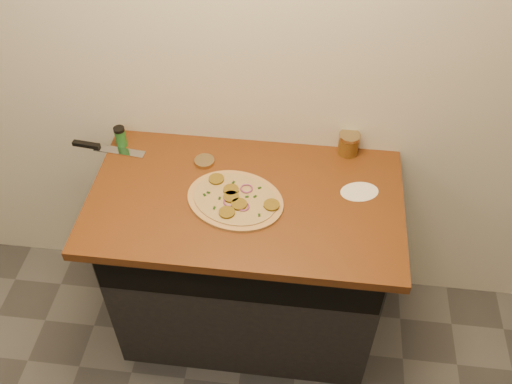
# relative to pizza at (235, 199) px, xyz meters

# --- Properties ---
(cabinet) EXTENTS (1.10, 0.60, 0.86)m
(cabinet) POSITION_rel_pizza_xyz_m (0.03, 0.06, -0.48)
(cabinet) COLOR black
(cabinet) RESTS_ON ground
(countertop) EXTENTS (1.20, 0.70, 0.04)m
(countertop) POSITION_rel_pizza_xyz_m (0.03, 0.03, -0.03)
(countertop) COLOR #612C12
(countertop) RESTS_ON cabinet
(pizza) EXTENTS (0.46, 0.46, 0.03)m
(pizza) POSITION_rel_pizza_xyz_m (0.00, 0.00, 0.00)
(pizza) COLOR tan
(pizza) RESTS_ON countertop
(chefs_knife) EXTENTS (0.31, 0.07, 0.02)m
(chefs_knife) POSITION_rel_pizza_xyz_m (-0.59, 0.23, -0.00)
(chefs_knife) COLOR #B7BAC1
(chefs_knife) RESTS_ON countertop
(mason_jar_lid) EXTENTS (0.11, 0.11, 0.02)m
(mason_jar_lid) POSITION_rel_pizza_xyz_m (-0.15, 0.20, -0.00)
(mason_jar_lid) COLOR tan
(mason_jar_lid) RESTS_ON countertop
(salsa_jar) EXTENTS (0.09, 0.09, 0.09)m
(salsa_jar) POSITION_rel_pizza_xyz_m (0.42, 0.33, 0.04)
(salsa_jar) COLOR #A41410
(salsa_jar) RESTS_ON countertop
(spice_shaker) EXTENTS (0.05, 0.05, 0.09)m
(spice_shaker) POSITION_rel_pizza_xyz_m (-0.52, 0.26, 0.04)
(spice_shaker) COLOR #206625
(spice_shaker) RESTS_ON countertop
(flour_spill) EXTENTS (0.19, 0.19, 0.00)m
(flour_spill) POSITION_rel_pizza_xyz_m (0.47, 0.11, -0.01)
(flour_spill) COLOR white
(flour_spill) RESTS_ON countertop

